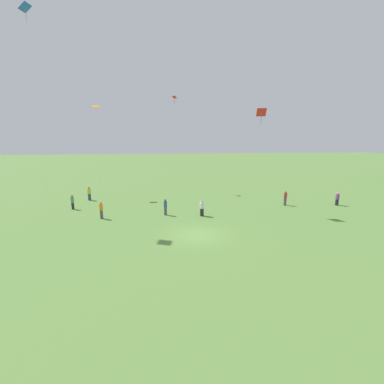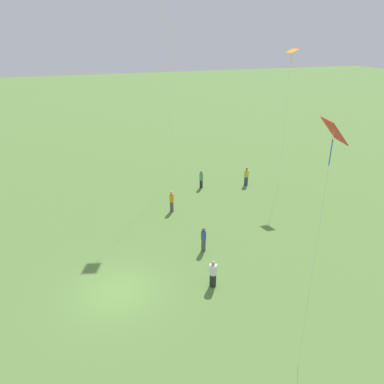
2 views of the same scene
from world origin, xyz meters
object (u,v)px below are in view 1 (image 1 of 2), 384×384
Objects in this scene: person_4 at (202,208)px; person_5 at (101,210)px; person_2 at (165,207)px; kite_3 at (27,21)px; person_6 at (72,202)px; kite_0 at (174,106)px; person_3 at (337,199)px; kite_1 at (96,110)px; person_1 at (89,194)px; person_0 at (285,198)px; kite_4 at (261,116)px.

person_4 is 0.94× the size of person_5.
person_2 is 21.24m from kite_3.
person_6 reaches higher than person_4.
kite_0 is at bearing -58.62° from person_5.
person_5 reaches higher than person_4.
kite_1 is at bearing -122.68° from person_3.
person_6 is at bearing 51.58° from person_1.
kite_1 is at bearing -17.17° from person_5.
kite_4 is at bearing -53.41° from person_0.
kite_1 is at bearing 13.47° from person_4.
kite_3 is (-2.01, -15.84, 17.50)m from person_4.
person_6 reaches higher than person_3.
kite_3 is at bearing 6.51° from person_2.
person_4 is 0.15× the size of kite_4.
person_2 is at bearing -114.98° from person_5.
person_3 is at bearing -115.57° from person_4.
kite_4 is at bearing -114.76° from person_5.
person_5 is 0.16× the size of kite_4.
person_3 is at bearing -124.26° from kite_0.
person_1 reaches higher than person_2.
person_5 is at bearing -6.35° from person_6.
person_1 is at bearing -116.73° from person_3.
kite_4 reaches higher than person_3.
kite_0 is at bearing -117.10° from person_0.
kite_0 reaches higher than person_2.
kite_4 is (-1.07, 16.77, 9.42)m from person_5.
person_6 is 0.09× the size of kite_3.
kite_3 is at bearing 132.73° from kite_0.
person_6 is at bearing 49.93° from kite_4.
person_6 is (-1.46, -24.99, -0.01)m from person_0.
kite_1 reaches higher than person_3.
person_4 is 0.14× the size of kite_1.
kite_1 is at bearing -39.58° from person_2.
person_0 is at bearing 138.16° from person_1.
person_0 is at bearing 150.70° from kite_3.
kite_4 is (2.98, 20.78, 9.46)m from person_6.
person_1 is 17.85m from kite_0.
kite_4 is at bearing -164.08° from person_2.
person_4 is 14.93m from person_6.
person_0 is 0.12× the size of kite_0.
person_4 is at bearing -173.33° from kite_0.
person_4 is 0.09× the size of kite_3.
person_5 is at bearing -100.79° from person_3.
person_2 is 20.84m from person_3.
person_0 reaches higher than person_2.
person_4 is at bearing 118.43° from person_1.
person_4 is at bearing -9.31° from kite_1.
person_1 is (-5.79, -24.22, 0.00)m from person_0.
person_4 is 20.39m from kite_1.
person_2 reaches higher than person_3.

